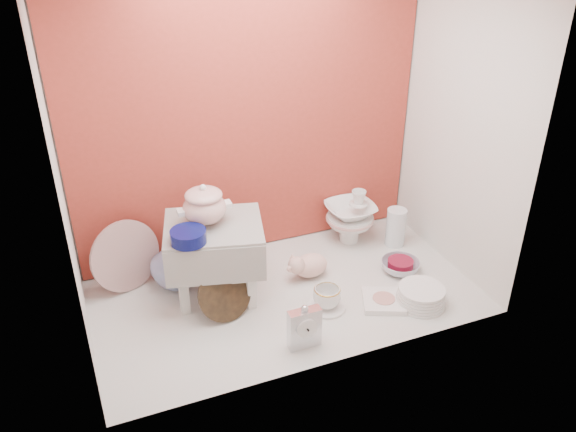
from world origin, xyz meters
name	(u,v)px	position (x,y,z in m)	size (l,w,h in m)	color
ground	(286,295)	(0.00, 0.00, 0.00)	(1.80, 1.80, 0.00)	silver
niche_shell	(270,96)	(0.00, 0.18, 0.93)	(1.86, 1.03, 1.53)	#AD362B
step_stool	(216,260)	(-0.30, 0.13, 0.19)	(0.44, 0.38, 0.38)	silver
soup_tureen	(204,204)	(-0.33, 0.16, 0.48)	(0.24, 0.24, 0.20)	white
cobalt_bowl	(188,236)	(-0.44, 0.03, 0.41)	(0.16, 0.16, 0.06)	#0A0E4F
floral_platter	(125,256)	(-0.68, 0.35, 0.18)	(0.35, 0.08, 0.35)	silver
blue_white_vase	(176,261)	(-0.45, 0.29, 0.13)	(0.26, 0.26, 0.27)	silver
lacquer_tray	(225,294)	(-0.31, -0.04, 0.12)	(0.26, 0.12, 0.24)	black
mantel_clock	(304,326)	(-0.06, -0.36, 0.10)	(0.14, 0.05, 0.21)	silver
plush_pig	(310,265)	(0.17, 0.10, 0.07)	(0.22, 0.15, 0.13)	beige
teacup_saucer	(327,307)	(0.14, -0.16, 0.01)	(0.18, 0.18, 0.01)	white
gold_rim_teacup	(327,297)	(0.14, -0.16, 0.06)	(0.13, 0.13, 0.10)	white
lattice_dish	(384,301)	(0.40, -0.23, 0.01)	(0.19, 0.19, 0.03)	white
dinner_plate_stack	(421,296)	(0.56, -0.30, 0.04)	(0.24, 0.24, 0.09)	white
crystal_bowl	(400,266)	(0.61, -0.03, 0.03)	(0.20, 0.20, 0.06)	silver
clear_glass_vase	(396,227)	(0.72, 0.21, 0.11)	(0.11, 0.11, 0.21)	silver
porcelain_tower	(350,216)	(0.51, 0.34, 0.15)	(0.26, 0.26, 0.30)	white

